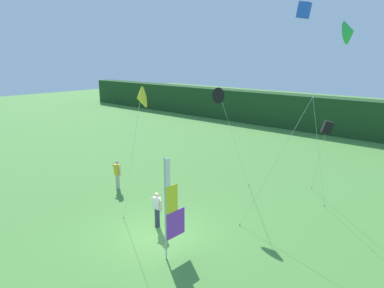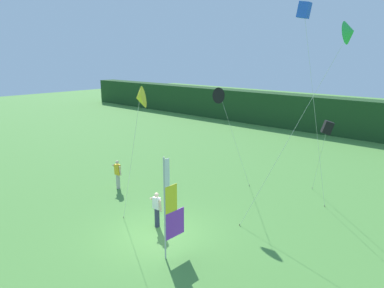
{
  "view_description": "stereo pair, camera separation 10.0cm",
  "coord_description": "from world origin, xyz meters",
  "views": [
    {
      "loc": [
        10.53,
        -9.5,
        7.44
      ],
      "look_at": [
        -0.51,
        2.67,
        3.38
      ],
      "focal_mm": 33.93,
      "sensor_mm": 36.0,
      "label": 1
    },
    {
      "loc": [
        10.6,
        -9.44,
        7.44
      ],
      "look_at": [
        -0.51,
        2.67,
        3.38
      ],
      "focal_mm": 33.93,
      "sensor_mm": 36.0,
      "label": 2
    }
  ],
  "objects": [
    {
      "name": "kite_blue_box_3",
      "position": [
        3.13,
        5.73,
        9.22
      ],
      "size": [
        1.24,
        2.13,
        9.63
      ],
      "color": "brown",
      "rests_on": "ground"
    },
    {
      "name": "ground_plane",
      "position": [
        0.0,
        0.0,
        0.0
      ],
      "size": [
        120.0,
        120.0,
        0.0
      ],
      "primitive_type": "plane",
      "color": "#518E3D"
    },
    {
      "name": "banner_flag",
      "position": [
        1.63,
        -0.84,
        1.9
      ],
      "size": [
        0.06,
        1.03,
        3.96
      ],
      "color": "#B7B7BC",
      "rests_on": "ground"
    },
    {
      "name": "kite_black_delta_1",
      "position": [
        -1.07,
        5.46,
        5.36
      ],
      "size": [
        1.11,
        2.25,
        5.8
      ],
      "color": "brown",
      "rests_on": "ground"
    },
    {
      "name": "distant_treeline",
      "position": [
        0.0,
        25.14,
        1.74
      ],
      "size": [
        80.0,
        2.4,
        3.48
      ],
      "primitive_type": "cube",
      "color": "#1E421E",
      "rests_on": "ground"
    },
    {
      "name": "kite_black_box_2",
      "position": [
        4.11,
        6.88,
        4.15
      ],
      "size": [
        1.97,
        3.0,
        4.51
      ],
      "color": "brown",
      "rests_on": "ground"
    },
    {
      "name": "kite_yellow_delta_0",
      "position": [
        0.47,
        -1.16,
        5.93
      ],
      "size": [
        3.24,
        1.54,
        6.36
      ],
      "color": "brown",
      "rests_on": "ground"
    },
    {
      "name": "person_mid_field",
      "position": [
        -0.53,
        0.41,
        0.86
      ],
      "size": [
        0.55,
        0.48,
        1.61
      ],
      "color": "#2D334C",
      "rests_on": "ground"
    },
    {
      "name": "person_near_banner",
      "position": [
        -5.7,
        2.1,
        0.88
      ],
      "size": [
        0.55,
        0.48,
        1.66
      ],
      "color": "#B7B2A3",
      "rests_on": "ground"
    },
    {
      "name": "kite_green_delta_4",
      "position": [
        5.38,
        4.96,
        8.24
      ],
      "size": [
        3.54,
        2.47,
        8.72
      ],
      "color": "brown",
      "rests_on": "ground"
    }
  ]
}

